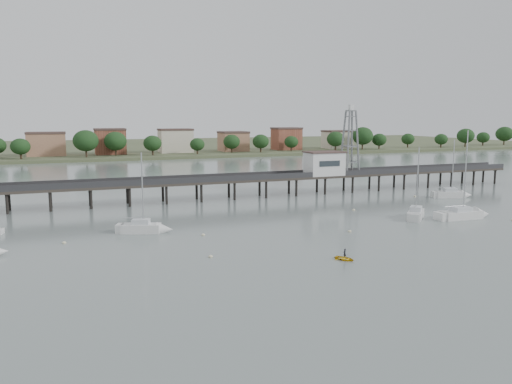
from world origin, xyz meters
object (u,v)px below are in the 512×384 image
at_px(lattice_tower, 350,143).
at_px(sailboat_d, 469,214).
at_px(pier, 215,181).
at_px(sailboat_c, 416,213).
at_px(sailboat_e, 455,194).
at_px(sailboat_b, 149,228).
at_px(yellow_dinghy, 344,260).

xyz_separation_m(lattice_tower, sailboat_d, (2.65, -33.41, -10.47)).
relative_size(pier, sailboat_c, 12.02).
distance_m(pier, sailboat_e, 50.42).
relative_size(sailboat_b, yellow_dinghy, 4.96).
bearing_deg(yellow_dinghy, lattice_tower, 29.72).
bearing_deg(lattice_tower, yellow_dinghy, -122.01).
bearing_deg(sailboat_d, yellow_dinghy, -153.92).
bearing_deg(sailboat_c, yellow_dinghy, 171.18).
height_order(lattice_tower, sailboat_e, lattice_tower).
distance_m(sailboat_e, yellow_dinghy, 56.14).
bearing_deg(pier, sailboat_b, -125.21).
relative_size(sailboat_e, yellow_dinghy, 5.18).
bearing_deg(sailboat_c, sailboat_b, 129.24).
distance_m(sailboat_d, yellow_dinghy, 35.21).
bearing_deg(sailboat_b, sailboat_d, 11.01).
bearing_deg(lattice_tower, sailboat_c, -99.50).
xyz_separation_m(lattice_tower, sailboat_b, (-49.05, -24.87, -10.45)).
bearing_deg(pier, sailboat_e, -17.75).
bearing_deg(sailboat_d, sailboat_e, 55.30).
height_order(lattice_tower, yellow_dinghy, lattice_tower).
height_order(lattice_tower, sailboat_d, lattice_tower).
bearing_deg(sailboat_c, pier, 87.25).
bearing_deg(sailboat_e, pier, -179.75).
bearing_deg(yellow_dinghy, sailboat_c, 7.55).
distance_m(pier, yellow_dinghy, 47.61).
xyz_separation_m(lattice_tower, sailboat_c, (-4.95, -29.60, -10.45)).
height_order(sailboat_b, sailboat_c, sailboat_c).
height_order(pier, lattice_tower, lattice_tower).
distance_m(sailboat_b, yellow_dinghy, 29.75).
xyz_separation_m(lattice_tower, yellow_dinghy, (-29.65, -47.42, -11.10)).
distance_m(sailboat_d, sailboat_c, 8.50).
bearing_deg(sailboat_e, yellow_dinghy, -127.15).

